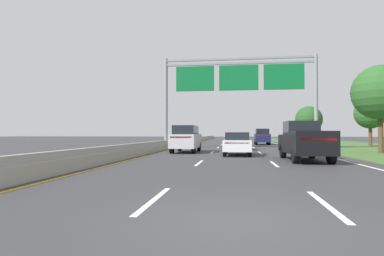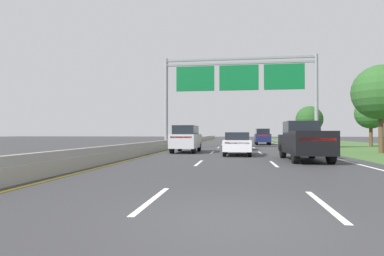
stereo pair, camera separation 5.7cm
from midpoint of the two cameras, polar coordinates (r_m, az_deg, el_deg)
The scene contains 14 objects.
ground_plane at distance 40.54m, azimuth 7.91°, elevation -3.08°, with size 220.00×220.00×0.00m, color #333335.
lane_striping at distance 40.08m, azimuth 7.91°, elevation -3.10°, with size 11.96×106.00×0.01m.
grass_verge_right at distance 42.87m, azimuth 26.93°, elevation -2.86°, with size 14.00×110.00×0.02m, color #3D602D.
median_barrier_concrete at distance 41.06m, azimuth -1.35°, elevation -2.57°, with size 0.60×110.00×0.85m.
overhead_sign_gantry at distance 32.12m, azimuth 8.43°, elevation 8.04°, with size 15.06×0.42×9.13m.
pickup_truck_black at distance 18.66m, azimuth 19.48°, elevation -2.22°, with size 2.12×5.44×2.20m.
car_gold_centre_lane_sedan at distance 39.19m, azimuth 7.66°, elevation -1.96°, with size 1.95×4.45×1.57m.
car_grey_centre_lane_sedan at distance 29.62m, azimuth 7.96°, elevation -2.28°, with size 1.93×4.44×1.57m.
car_silver_left_lane_suv at distance 25.21m, azimuth -0.98°, elevation -1.88°, with size 1.95×4.72×2.11m.
car_navy_right_lane_suv at distance 43.37m, azimuth 12.51°, elevation -1.48°, with size 1.96×4.72×2.11m.
car_white_centre_lane_sedan at distance 22.17m, azimuth 8.15°, elevation -2.72°, with size 1.85×4.41×1.57m.
roadside_tree_near at distance 27.94m, azimuth 30.71°, elevation 5.48°, with size 4.12×4.12×6.65m.
roadside_tree_mid at distance 40.56m, azimuth 29.36°, elevation 2.26°, with size 3.37×3.37×5.40m.
roadside_tree_far at distance 52.80m, azimuth 20.27°, elevation 1.45°, with size 4.12×4.12×5.74m.
Camera 2 is at (0.03, -5.51, 1.50)m, focal length 29.83 mm.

